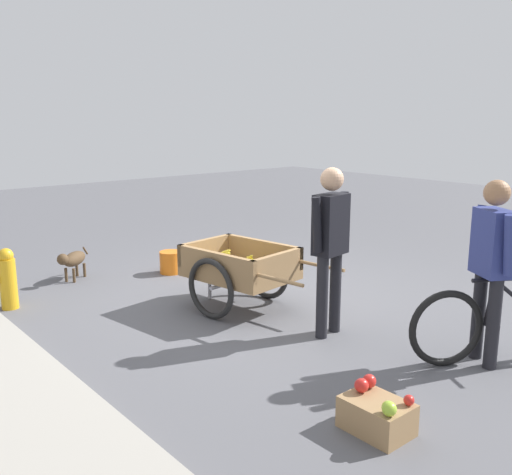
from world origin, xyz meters
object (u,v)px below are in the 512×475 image
(plastic_bucket, at_px, (171,262))
(fruit_cart, at_px, (240,269))
(dog, at_px, (73,260))
(fire_hydrant, at_px, (8,279))
(apple_crate, at_px, (377,413))
(bicycle, at_px, (502,322))
(vendor_person, at_px, (330,237))
(cyclist_person, at_px, (491,257))

(plastic_bucket, bearing_deg, fruit_cart, 173.84)
(fruit_cart, relative_size, dog, 3.13)
(fire_hydrant, relative_size, apple_crate, 1.52)
(fire_hydrant, xyz_separation_m, apple_crate, (-4.12, -1.06, -0.21))
(bicycle, relative_size, dog, 2.63)
(vendor_person, bearing_deg, dog, 18.53)
(dog, bearing_deg, bicycle, -159.28)
(dog, distance_m, fire_hydrant, 1.14)
(vendor_person, xyz_separation_m, fire_hydrant, (2.74, 2.09, -0.62))
(vendor_person, relative_size, apple_crate, 3.63)
(bicycle, bearing_deg, vendor_person, 25.82)
(cyclist_person, bearing_deg, apple_crate, 93.50)
(fruit_cart, bearing_deg, vendor_person, -171.30)
(vendor_person, xyz_separation_m, plastic_bucket, (2.82, -0.01, -0.81))
(cyclist_person, distance_m, apple_crate, 1.75)
(dog, xyz_separation_m, plastic_bucket, (-0.51, -1.12, -0.12))
(fire_hydrant, bearing_deg, vendor_person, -142.73)
(fire_hydrant, xyz_separation_m, plastic_bucket, (0.08, -2.10, -0.19))
(fruit_cart, height_order, fire_hydrant, fruit_cart)
(dog, height_order, fire_hydrant, fire_hydrant)
(fruit_cart, bearing_deg, dog, 23.23)
(dog, bearing_deg, fruit_cart, -156.77)
(vendor_person, height_order, apple_crate, vendor_person)
(vendor_person, xyz_separation_m, apple_crate, (-1.38, 1.02, -0.83))
(fruit_cart, height_order, plastic_bucket, fruit_cart)
(bicycle, relative_size, plastic_bucket, 4.98)
(dog, distance_m, apple_crate, 4.71)
(fire_hydrant, bearing_deg, cyclist_person, -147.01)
(apple_crate, bearing_deg, cyclist_person, -86.50)
(dog, height_order, plastic_bucket, dog)
(vendor_person, height_order, dog, vendor_person)
(fire_hydrant, bearing_deg, plastic_bucket, -87.79)
(fruit_cart, relative_size, apple_crate, 3.96)
(plastic_bucket, bearing_deg, apple_crate, 166.19)
(fire_hydrant, distance_m, plastic_bucket, 2.11)
(vendor_person, height_order, fire_hydrant, vendor_person)
(bicycle, distance_m, dog, 5.02)
(dog, bearing_deg, plastic_bucket, -114.23)
(cyclist_person, xyz_separation_m, fire_hydrant, (4.03, 2.61, -0.59))
(fruit_cart, height_order, bicycle, bicycle)
(cyclist_person, distance_m, plastic_bucket, 4.21)
(bicycle, bearing_deg, apple_crate, 90.63)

